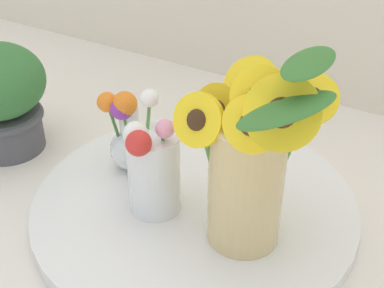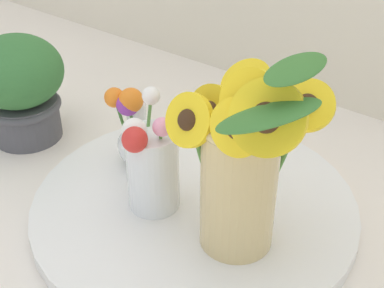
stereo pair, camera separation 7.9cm
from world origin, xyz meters
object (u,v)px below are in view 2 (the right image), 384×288
Objects in this scene: mason_jar_sunflowers at (241,167)px; vase_small_center at (151,164)px; potted_plant at (19,85)px; vase_bulb_right at (135,131)px; serving_tray at (192,204)px.

vase_small_center is at bearing -176.28° from mason_jar_sunflowers.
mason_jar_sunflowers is 0.50m from potted_plant.
serving_tray is at bearing -6.77° from vase_bulb_right.
serving_tray is 0.11m from vase_small_center.
vase_small_center is (-0.15, -0.01, -0.05)m from mason_jar_sunflowers.
mason_jar_sunflowers is 0.26m from vase_bulb_right.
mason_jar_sunflowers is at bearing -12.76° from vase_bulb_right.
serving_tray is 3.32× the size of vase_bulb_right.
serving_tray is 0.19m from mason_jar_sunflowers.
serving_tray is 0.40m from potted_plant.
vase_small_center reaches higher than vase_bulb_right.
vase_bulb_right is (-0.09, 0.06, -0.01)m from vase_small_center.
potted_plant is (-0.26, -0.04, 0.02)m from vase_bulb_right.
vase_bulb_right reaches higher than serving_tray.
vase_small_center reaches higher than potted_plant.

